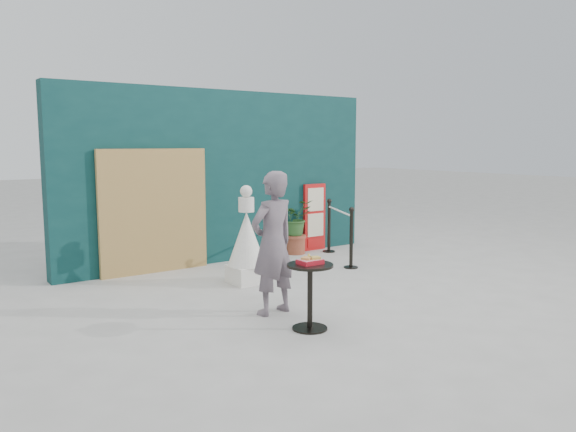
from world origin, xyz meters
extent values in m
plane|color=#ADAAA5|center=(0.00, 0.00, 0.00)|extent=(60.00, 60.00, 0.00)
cube|color=#0A2E2F|center=(0.00, 3.15, 1.50)|extent=(6.00, 0.30, 3.00)
cube|color=tan|center=(-1.40, 2.94, 1.00)|extent=(1.80, 0.08, 2.00)
imported|color=slate|center=(-1.10, -0.02, 0.88)|extent=(0.69, 0.51, 1.76)
cube|color=red|center=(1.90, 2.96, 0.65)|extent=(0.50, 0.06, 1.30)
cube|color=beige|center=(1.90, 2.92, 1.00)|extent=(0.38, 0.02, 0.45)
cube|color=beige|center=(1.90, 2.92, 0.50)|extent=(0.38, 0.02, 0.45)
cube|color=red|center=(1.90, 2.92, 0.15)|extent=(0.38, 0.02, 0.18)
cube|color=white|center=(-0.56, 1.47, 0.13)|extent=(0.49, 0.49, 0.27)
cone|color=white|center=(-0.56, 1.47, 0.67)|extent=(0.57, 0.57, 0.81)
cylinder|color=white|center=(-0.56, 1.47, 1.18)|extent=(0.23, 0.23, 0.22)
sphere|color=silver|center=(-0.56, 1.47, 1.38)|extent=(0.18, 0.18, 0.18)
cylinder|color=black|center=(-1.10, -0.76, 0.01)|extent=(0.40, 0.40, 0.02)
cylinder|color=black|center=(-1.10, -0.76, 0.36)|extent=(0.06, 0.06, 0.72)
cylinder|color=black|center=(-1.10, -0.76, 0.73)|extent=(0.52, 0.52, 0.03)
cube|color=#B31320|center=(-1.10, -0.76, 0.78)|extent=(0.26, 0.19, 0.05)
cube|color=#EC1F3F|center=(-1.10, -0.76, 0.80)|extent=(0.24, 0.17, 0.00)
cube|color=#DF9551|center=(-1.14, -0.75, 0.82)|extent=(0.15, 0.14, 0.02)
cube|color=#DBB950|center=(-1.05, -0.78, 0.82)|extent=(0.13, 0.13, 0.02)
cone|color=gold|center=(-1.08, -0.71, 0.83)|extent=(0.06, 0.06, 0.06)
cylinder|color=brown|center=(1.36, 2.86, 0.15)|extent=(0.37, 0.37, 0.31)
cylinder|color=#9A4032|center=(1.36, 2.86, 0.33)|extent=(0.41, 0.41, 0.05)
imported|color=#2A5323|center=(1.36, 2.86, 0.69)|extent=(0.61, 0.52, 0.67)
cylinder|color=black|center=(1.39, 1.32, 0.01)|extent=(0.24, 0.24, 0.02)
cylinder|color=black|center=(1.39, 1.32, 0.48)|extent=(0.06, 0.06, 0.96)
sphere|color=black|center=(1.39, 1.32, 0.99)|extent=(0.09, 0.09, 0.09)
cylinder|color=black|center=(1.99, 2.62, 0.01)|extent=(0.24, 0.24, 0.02)
cylinder|color=black|center=(1.99, 2.62, 0.48)|extent=(0.06, 0.06, 0.96)
sphere|color=black|center=(1.99, 2.62, 0.99)|extent=(0.09, 0.09, 0.09)
cylinder|color=white|center=(1.69, 1.97, 0.88)|extent=(0.63, 1.31, 0.03)
camera|label=1|loc=(-4.87, -5.58, 2.08)|focal=35.00mm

